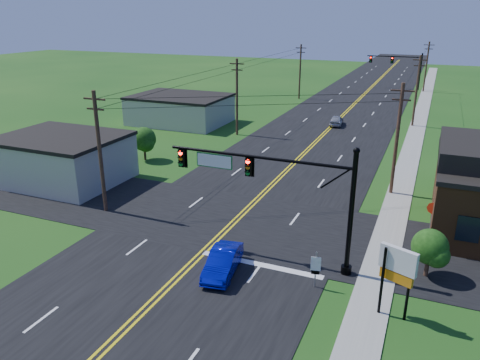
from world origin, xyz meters
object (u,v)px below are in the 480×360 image
at_px(signal_mast_main, 274,185).
at_px(blue_car, 223,262).
at_px(signal_mast_far, 397,65).
at_px(route_sign, 316,267).
at_px(stop_sign, 432,212).

bearing_deg(signal_mast_main, blue_car, -127.43).
xyz_separation_m(signal_mast_far, route_sign, (3.06, -74.07, -3.29)).
relative_size(signal_mast_main, signal_mast_far, 1.03).
distance_m(signal_mast_main, route_sign, 5.15).
bearing_deg(route_sign, signal_mast_main, 136.66).
relative_size(signal_mast_far, blue_car, 2.63).
height_order(signal_mast_main, route_sign, signal_mast_main).
distance_m(signal_mast_far, route_sign, 74.21).
bearing_deg(signal_mast_main, stop_sign, 39.69).
distance_m(signal_mast_main, signal_mast_far, 72.00).
xyz_separation_m(signal_mast_main, blue_car, (-2.03, -2.66, -4.06)).
distance_m(blue_car, route_sign, 5.26).
xyz_separation_m(signal_mast_main, signal_mast_far, (0.10, 72.00, -0.20)).
height_order(route_sign, stop_sign, stop_sign).
bearing_deg(signal_mast_far, stop_sign, -82.47).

